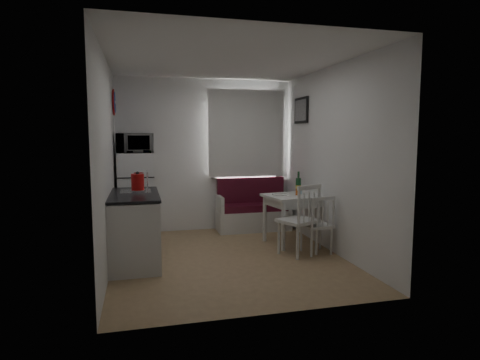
{
  "coord_description": "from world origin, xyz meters",
  "views": [
    {
      "loc": [
        -1.12,
        -5.11,
        1.64
      ],
      "look_at": [
        0.29,
        0.5,
        1.0
      ],
      "focal_mm": 30.0,
      "sensor_mm": 36.0,
      "label": 1
    }
  ],
  "objects_px": {
    "kettle": "(138,182)",
    "fridge": "(137,196)",
    "bench": "(253,213)",
    "wine_bottle": "(298,183)",
    "dining_table": "(299,200)",
    "kitchen_counter": "(135,227)",
    "chair_left": "(301,212)",
    "chair_right": "(319,219)",
    "microwave": "(135,143)"
  },
  "relations": [
    {
      "from": "kettle",
      "to": "fridge",
      "type": "bearing_deg",
      "value": 91.5
    },
    {
      "from": "bench",
      "to": "wine_bottle",
      "type": "xyz_separation_m",
      "value": [
        0.47,
        -0.89,
        0.62
      ]
    },
    {
      "from": "fridge",
      "to": "kettle",
      "type": "distance_m",
      "value": 1.2
    },
    {
      "from": "dining_table",
      "to": "wine_bottle",
      "type": "xyz_separation_m",
      "value": [
        0.03,
        0.1,
        0.25
      ]
    },
    {
      "from": "fridge",
      "to": "bench",
      "type": "bearing_deg",
      "value": 3.2
    },
    {
      "from": "kitchen_counter",
      "to": "chair_left",
      "type": "bearing_deg",
      "value": -8.04
    },
    {
      "from": "dining_table",
      "to": "chair_left",
      "type": "bearing_deg",
      "value": -120.24
    },
    {
      "from": "dining_table",
      "to": "chair_right",
      "type": "relative_size",
      "value": 2.51
    },
    {
      "from": "chair_left",
      "to": "microwave",
      "type": "relative_size",
      "value": 1.09
    },
    {
      "from": "fridge",
      "to": "dining_table",
      "type": "bearing_deg",
      "value": -20.11
    },
    {
      "from": "chair_left",
      "to": "chair_right",
      "type": "bearing_deg",
      "value": -20.89
    },
    {
      "from": "kitchen_counter",
      "to": "fridge",
      "type": "distance_m",
      "value": 1.27
    },
    {
      "from": "chair_right",
      "to": "microwave",
      "type": "bearing_deg",
      "value": 142.91
    },
    {
      "from": "bench",
      "to": "dining_table",
      "type": "bearing_deg",
      "value": -65.7
    },
    {
      "from": "fridge",
      "to": "wine_bottle",
      "type": "bearing_deg",
      "value": -17.8
    },
    {
      "from": "kitchen_counter",
      "to": "kettle",
      "type": "bearing_deg",
      "value": 62.43
    },
    {
      "from": "dining_table",
      "to": "kettle",
      "type": "bearing_deg",
      "value": 176.66
    },
    {
      "from": "bench",
      "to": "chair_right",
      "type": "bearing_deg",
      "value": -73.95
    },
    {
      "from": "kitchen_counter",
      "to": "wine_bottle",
      "type": "relative_size",
      "value": 3.86
    },
    {
      "from": "kettle",
      "to": "wine_bottle",
      "type": "relative_size",
      "value": 0.77
    },
    {
      "from": "kitchen_counter",
      "to": "fridge",
      "type": "relative_size",
      "value": 0.96
    },
    {
      "from": "chair_right",
      "to": "dining_table",
      "type": "bearing_deg",
      "value": 86.59
    },
    {
      "from": "chair_right",
      "to": "wine_bottle",
      "type": "xyz_separation_m",
      "value": [
        0.0,
        0.75,
        0.41
      ]
    },
    {
      "from": "kitchen_counter",
      "to": "fridge",
      "type": "height_order",
      "value": "fridge"
    },
    {
      "from": "microwave",
      "to": "kettle",
      "type": "xyz_separation_m",
      "value": [
        0.03,
        -1.1,
        -0.49
      ]
    },
    {
      "from": "wine_bottle",
      "to": "chair_right",
      "type": "bearing_deg",
      "value": -90.0
    },
    {
      "from": "dining_table",
      "to": "chair_right",
      "type": "height_order",
      "value": "chair_right"
    },
    {
      "from": "microwave",
      "to": "dining_table",
      "type": "bearing_deg",
      "value": -19.05
    },
    {
      "from": "dining_table",
      "to": "kettle",
      "type": "height_order",
      "value": "kettle"
    },
    {
      "from": "chair_right",
      "to": "fridge",
      "type": "xyz_separation_m",
      "value": [
        -2.43,
        1.53,
        0.18
      ]
    },
    {
      "from": "chair_right",
      "to": "fridge",
      "type": "bearing_deg",
      "value": 142.06
    },
    {
      "from": "kitchen_counter",
      "to": "microwave",
      "type": "bearing_deg",
      "value": 89.06
    },
    {
      "from": "dining_table",
      "to": "kettle",
      "type": "distance_m",
      "value": 2.42
    },
    {
      "from": "chair_left",
      "to": "wine_bottle",
      "type": "relative_size",
      "value": 1.77
    },
    {
      "from": "chair_right",
      "to": "fridge",
      "type": "relative_size",
      "value": 0.32
    },
    {
      "from": "dining_table",
      "to": "fridge",
      "type": "xyz_separation_m",
      "value": [
        -2.4,
        0.88,
        0.02
      ]
    },
    {
      "from": "bench",
      "to": "kitchen_counter",
      "type": "bearing_deg",
      "value": -145.6
    },
    {
      "from": "kitchen_counter",
      "to": "kettle",
      "type": "distance_m",
      "value": 0.59
    },
    {
      "from": "dining_table",
      "to": "microwave",
      "type": "xyz_separation_m",
      "value": [
        -2.4,
        0.83,
        0.86
      ]
    },
    {
      "from": "microwave",
      "to": "chair_right",
      "type": "bearing_deg",
      "value": -31.41
    },
    {
      "from": "bench",
      "to": "microwave",
      "type": "distance_m",
      "value": 2.31
    },
    {
      "from": "microwave",
      "to": "kettle",
      "type": "bearing_deg",
      "value": -88.44
    },
    {
      "from": "chair_right",
      "to": "kettle",
      "type": "height_order",
      "value": "kettle"
    },
    {
      "from": "kitchen_counter",
      "to": "chair_left",
      "type": "height_order",
      "value": "kitchen_counter"
    },
    {
      "from": "dining_table",
      "to": "wine_bottle",
      "type": "relative_size",
      "value": 3.21
    },
    {
      "from": "kettle",
      "to": "wine_bottle",
      "type": "height_order",
      "value": "kettle"
    },
    {
      "from": "chair_left",
      "to": "kettle",
      "type": "height_order",
      "value": "kettle"
    },
    {
      "from": "chair_left",
      "to": "wine_bottle",
      "type": "distance_m",
      "value": 0.88
    },
    {
      "from": "kitchen_counter",
      "to": "wine_bottle",
      "type": "distance_m",
      "value": 2.54
    },
    {
      "from": "kitchen_counter",
      "to": "chair_right",
      "type": "xyz_separation_m",
      "value": [
        2.45,
        -0.29,
        0.05
      ]
    }
  ]
}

